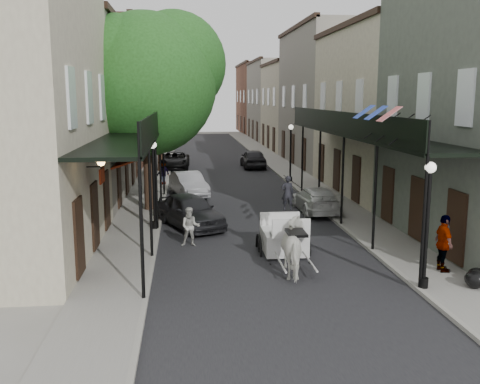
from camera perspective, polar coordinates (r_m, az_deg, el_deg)
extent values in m
plane|color=gray|center=(17.47, 3.63, -8.70)|extent=(140.00, 140.00, 0.00)
cube|color=black|center=(36.84, -1.52, 1.37)|extent=(8.00, 90.00, 0.01)
cube|color=gray|center=(36.79, -9.31, 1.32)|extent=(2.20, 90.00, 0.12)
cube|color=gray|center=(37.54, 6.12, 1.57)|extent=(2.20, 90.00, 0.12)
cube|color=beige|center=(46.66, -13.27, 9.43)|extent=(5.00, 80.00, 10.50)
cube|color=gray|center=(47.68, 8.00, 9.62)|extent=(5.00, 80.00, 10.50)
cube|color=black|center=(23.46, -11.38, 5.96)|extent=(2.20, 18.00, 0.12)
cube|color=black|center=(23.35, -8.84, 7.25)|extent=(0.06, 18.00, 1.00)
cylinder|color=black|center=(14.77, -10.47, -3.81)|extent=(0.10, 0.10, 4.00)
cylinder|color=black|center=(22.61, -8.93, 1.08)|extent=(0.10, 0.10, 4.00)
cylinder|color=black|center=(30.52, -8.18, 3.45)|extent=(0.10, 0.10, 4.00)
cube|color=black|center=(24.62, 12.60, 6.10)|extent=(2.20, 18.00, 0.12)
cube|color=black|center=(24.28, 10.28, 7.31)|extent=(0.06, 18.00, 1.00)
cylinder|color=black|center=(16.22, 19.02, -2.95)|extent=(0.10, 0.10, 4.00)
cylinder|color=black|center=(23.57, 10.89, 1.39)|extent=(0.10, 0.10, 4.00)
cylinder|color=black|center=(31.25, 6.67, 3.64)|extent=(0.10, 0.10, 4.00)
cylinder|color=#382619|center=(26.50, -9.84, 4.13)|extent=(0.44, 0.44, 5.60)
sphere|color=#1E4817|center=(26.36, -10.06, 11.23)|extent=(6.80, 6.80, 6.80)
sphere|color=#1E4817|center=(26.94, -7.07, 13.41)|extent=(5.10, 5.10, 5.10)
cylinder|color=#382619|center=(40.45, -8.52, 5.81)|extent=(0.44, 0.44, 5.04)
sphere|color=#1E4817|center=(40.34, -8.63, 9.98)|extent=(6.00, 6.00, 6.00)
sphere|color=#1E4817|center=(40.91, -6.92, 11.28)|extent=(4.50, 4.50, 4.50)
cylinder|color=black|center=(16.76, 18.96, -9.11)|extent=(0.28, 0.28, 0.30)
cylinder|color=black|center=(16.33, 19.28, -3.97)|extent=(0.12, 0.12, 3.40)
sphere|color=white|center=(15.99, 19.66, 2.48)|extent=(0.32, 0.32, 0.32)
cylinder|color=black|center=(22.97, -9.05, -3.48)|extent=(0.28, 0.28, 0.30)
cylinder|color=black|center=(22.66, -9.16, 0.33)|extent=(0.12, 0.12, 3.40)
sphere|color=white|center=(22.42, -9.29, 4.99)|extent=(0.32, 0.32, 0.32)
cylinder|color=black|center=(35.39, 5.37, 1.40)|extent=(0.28, 0.28, 0.30)
cylinder|color=black|center=(35.19, 5.41, 3.90)|extent=(0.12, 0.12, 3.40)
sphere|color=white|center=(35.04, 5.46, 6.91)|extent=(0.32, 0.32, 0.32)
imported|color=silver|center=(17.24, 6.06, -5.91)|extent=(0.98, 2.12, 1.78)
torus|color=black|center=(20.13, 1.84, -4.14)|extent=(0.11, 1.39, 1.39)
torus|color=black|center=(20.42, 6.78, -4.01)|extent=(0.11, 1.39, 1.39)
torus|color=black|center=(18.81, 3.06, -6.21)|extent=(0.08, 0.72, 0.72)
torus|color=black|center=(19.04, 7.06, -6.07)|extent=(0.08, 0.72, 0.72)
cube|color=silver|center=(19.94, 4.45, -2.94)|extent=(1.53, 1.96, 0.75)
cube|color=silver|center=(18.74, 5.05, -2.12)|extent=(1.30, 0.61, 0.13)
cube|color=silver|center=(18.41, 5.21, -1.31)|extent=(1.29, 0.12, 0.54)
imported|color=black|center=(18.61, 5.08, -0.10)|extent=(0.45, 0.30, 1.21)
imported|color=#A7A69D|center=(20.41, -5.32, -3.73)|extent=(0.77, 0.61, 1.51)
imported|color=gray|center=(34.21, -8.24, 2.13)|extent=(1.16, 1.13, 1.59)
imported|color=gray|center=(18.22, 20.91, -5.14)|extent=(0.50, 1.10, 1.85)
imported|color=black|center=(23.33, -5.33, -2.00)|extent=(3.36, 4.68, 1.48)
imported|color=#A09FA4|center=(30.70, -5.50, 0.83)|extent=(2.40, 4.36, 1.36)
imported|color=black|center=(42.38, -7.00, 3.37)|extent=(2.41, 4.91, 1.34)
imported|color=silver|center=(26.57, 8.10, -0.80)|extent=(1.78, 4.35, 1.26)
imported|color=black|center=(42.63, 1.42, 3.59)|extent=(1.77, 4.40, 1.50)
ellipsoid|color=black|center=(17.23, 23.85, -8.50)|extent=(0.63, 0.63, 0.53)
ellipsoid|color=black|center=(17.76, 23.97, -8.12)|extent=(0.55, 0.55, 0.44)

